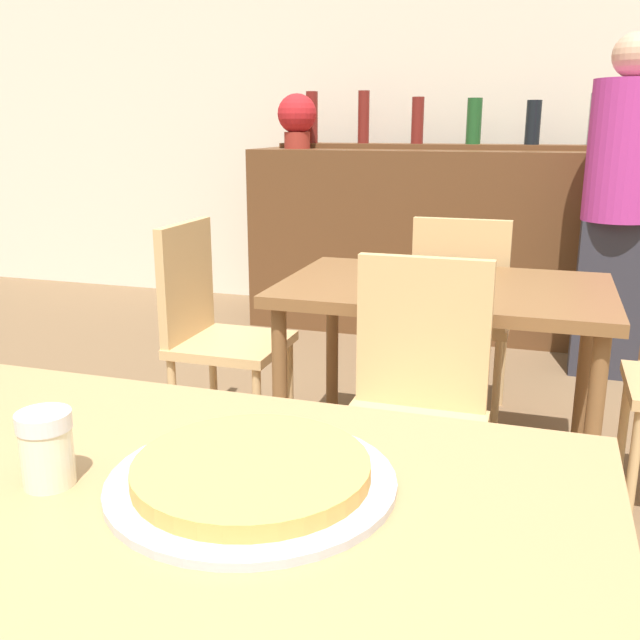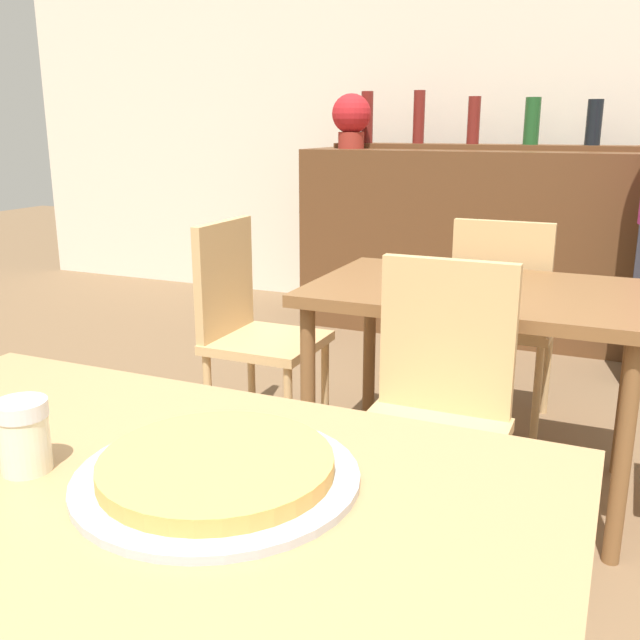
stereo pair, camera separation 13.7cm
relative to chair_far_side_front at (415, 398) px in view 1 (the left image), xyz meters
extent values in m
cube|color=silver|center=(-0.15, 2.99, 0.89)|extent=(8.00, 0.05, 2.80)
cube|color=#A87F51|center=(-0.15, -1.13, 0.25)|extent=(1.17, 0.77, 0.04)
cylinder|color=#A87F51|center=(-0.67, -0.81, -0.14)|extent=(0.05, 0.05, 0.74)
cube|color=brown|center=(0.00, 0.53, 0.19)|extent=(1.10, 0.73, 0.04)
cylinder|color=brown|center=(-0.49, 0.23, -0.17)|extent=(0.05, 0.05, 0.68)
cylinder|color=brown|center=(0.49, 0.23, -0.17)|extent=(0.05, 0.05, 0.68)
cylinder|color=brown|center=(-0.49, 0.84, -0.17)|extent=(0.05, 0.05, 0.68)
cylinder|color=brown|center=(0.49, 0.84, -0.17)|extent=(0.05, 0.05, 0.68)
cube|color=brown|center=(-0.15, 2.49, 0.04)|extent=(2.60, 0.56, 1.10)
cube|color=brown|center=(-0.15, 2.63, 0.60)|extent=(2.39, 0.24, 0.03)
cylinder|color=maroon|center=(-1.16, 2.63, 0.78)|extent=(0.08, 0.08, 0.32)
cylinder|color=maroon|center=(-0.82, 2.63, 0.78)|extent=(0.07, 0.07, 0.32)
cylinder|color=maroon|center=(-0.49, 2.63, 0.76)|extent=(0.07, 0.07, 0.28)
cylinder|color=#1E5123|center=(-0.15, 2.63, 0.75)|extent=(0.09, 0.09, 0.27)
cylinder|color=black|center=(0.19, 2.63, 0.74)|extent=(0.09, 0.09, 0.25)
cylinder|color=#9999A3|center=(0.53, 2.63, 0.76)|extent=(0.07, 0.07, 0.29)
cube|color=tan|center=(0.00, -0.08, -0.08)|extent=(0.40, 0.40, 0.04)
cube|color=tan|center=(0.00, 0.10, 0.16)|extent=(0.38, 0.04, 0.44)
cylinder|color=tan|center=(-0.17, -0.25, -0.30)|extent=(0.03, 0.03, 0.41)
cylinder|color=tan|center=(0.17, -0.25, -0.30)|extent=(0.03, 0.03, 0.41)
cylinder|color=tan|center=(-0.17, 0.09, -0.30)|extent=(0.03, 0.03, 0.41)
cylinder|color=tan|center=(0.17, 0.09, -0.30)|extent=(0.03, 0.03, 0.41)
cube|color=tan|center=(0.00, 1.15, -0.08)|extent=(0.40, 0.40, 0.04)
cube|color=tan|center=(0.00, 0.96, 0.16)|extent=(0.38, 0.04, 0.44)
cylinder|color=tan|center=(0.17, 1.32, -0.30)|extent=(0.03, 0.03, 0.41)
cylinder|color=tan|center=(-0.17, 1.32, -0.30)|extent=(0.03, 0.03, 0.41)
cylinder|color=tan|center=(0.17, 0.98, -0.30)|extent=(0.03, 0.03, 0.41)
cylinder|color=tan|center=(-0.17, 0.98, -0.30)|extent=(0.03, 0.03, 0.41)
cube|color=tan|center=(-0.80, 0.53, -0.08)|extent=(0.40, 0.40, 0.04)
cube|color=tan|center=(-0.98, 0.53, 0.16)|extent=(0.04, 0.38, 0.44)
cylinder|color=tan|center=(-0.63, 0.36, -0.30)|extent=(0.03, 0.03, 0.41)
cylinder|color=tan|center=(-0.63, 0.70, -0.30)|extent=(0.03, 0.03, 0.41)
cylinder|color=tan|center=(-0.97, 0.36, -0.30)|extent=(0.03, 0.03, 0.41)
cylinder|color=tan|center=(-0.97, 0.70, -0.30)|extent=(0.03, 0.03, 0.41)
cylinder|color=tan|center=(0.63, 0.70, -0.30)|extent=(0.03, 0.03, 0.41)
cylinder|color=tan|center=(0.63, 0.36, -0.30)|extent=(0.03, 0.03, 0.41)
cylinder|color=#B7B7BC|center=(-0.04, -1.05, 0.28)|extent=(0.38, 0.38, 0.01)
cylinder|color=gold|center=(-0.04, -1.05, 0.29)|extent=(0.32, 0.32, 0.02)
cylinder|color=beige|center=(-0.30, -1.13, 0.31)|extent=(0.07, 0.07, 0.08)
cylinder|color=silver|center=(-0.30, -1.13, 0.36)|extent=(0.07, 0.07, 0.02)
cube|color=#2D2D38|center=(0.64, 1.91, -0.11)|extent=(0.32, 0.18, 0.79)
cylinder|color=#B2338C|center=(0.64, 1.91, 0.61)|extent=(0.34, 0.34, 0.66)
sphere|color=tan|center=(0.64, 1.91, 1.04)|extent=(0.20, 0.20, 0.20)
cylinder|color=maroon|center=(-1.20, 2.44, 0.64)|extent=(0.16, 0.16, 0.10)
sphere|color=red|center=(-1.20, 2.44, 0.80)|extent=(0.24, 0.24, 0.24)
camera|label=1|loc=(0.31, -1.84, 0.73)|focal=40.00mm
camera|label=2|loc=(0.44, -1.79, 0.73)|focal=40.00mm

